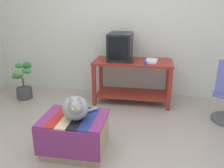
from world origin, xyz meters
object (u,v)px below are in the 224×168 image
at_px(potted_plant, 23,84).
at_px(stapler, 145,63).
at_px(cat, 76,108).
at_px(tv_monitor, 120,47).
at_px(ottoman_with_blanket, 75,134).
at_px(desk, 132,74).
at_px(book, 151,61).
at_px(keyboard, 121,61).

xyz_separation_m(potted_plant, stapler, (2.07, 0.02, 0.46)).
bearing_deg(cat, tv_monitor, 60.77).
bearing_deg(potted_plant, ottoman_with_blanket, -44.02).
xyz_separation_m(desk, stapler, (0.21, -0.18, 0.25)).
bearing_deg(desk, book, -8.65).
bearing_deg(keyboard, book, 6.70).
xyz_separation_m(keyboard, book, (0.48, 0.09, 0.01)).
relative_size(cat, potted_plant, 0.74).
bearing_deg(desk, stapler, -41.29).
bearing_deg(stapler, ottoman_with_blanket, -123.99).
distance_m(keyboard, book, 0.48).
bearing_deg(ottoman_with_blanket, desk, 72.03).
relative_size(book, cat, 0.54).
distance_m(tv_monitor, keyboard, 0.27).
height_order(keyboard, book, book).
bearing_deg(potted_plant, desk, 5.97).
xyz_separation_m(desk, cat, (-0.46, -1.56, 0.06)).
distance_m(book, potted_plant, 2.22).
bearing_deg(tv_monitor, keyboard, -79.17).
relative_size(tv_monitor, book, 2.13).
distance_m(cat, potted_plant, 1.98).
height_order(ottoman_with_blanket, stapler, stapler).
height_order(tv_monitor, ottoman_with_blanket, tv_monitor).
height_order(tv_monitor, stapler, tv_monitor).
bearing_deg(tv_monitor, desk, -12.60).
xyz_separation_m(keyboard, ottoman_with_blanket, (-0.31, -1.39, -0.51)).
bearing_deg(ottoman_with_blanket, keyboard, 77.20).
relative_size(desk, potted_plant, 2.02).
relative_size(ottoman_with_blanket, stapler, 6.36).
bearing_deg(stapler, cat, -122.23).
bearing_deg(desk, ottoman_with_blanket, -108.32).
distance_m(tv_monitor, stapler, 0.51).
height_order(desk, stapler, stapler).
distance_m(tv_monitor, book, 0.55).
bearing_deg(stapler, keyboard, 167.29).
height_order(cat, stapler, stapler).
height_order(potted_plant, stapler, stapler).
bearing_deg(ottoman_with_blanket, stapler, 62.52).
distance_m(keyboard, ottoman_with_blanket, 1.51).
bearing_deg(desk, keyboard, -142.99).
bearing_deg(stapler, tv_monitor, 145.34).
relative_size(keyboard, potted_plant, 0.64).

